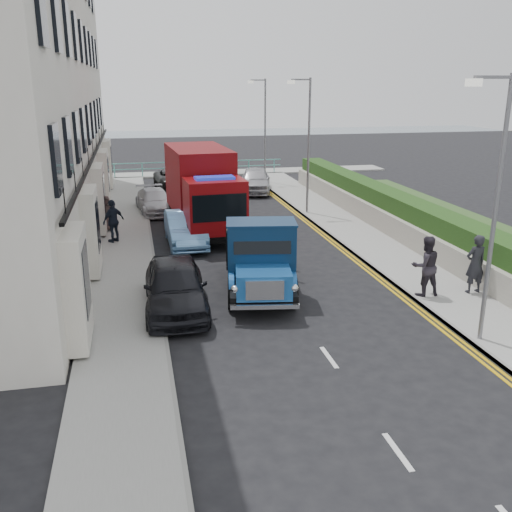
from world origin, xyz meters
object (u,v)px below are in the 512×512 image
Objects in this scene: lamp_near at (493,198)px; lamp_far at (263,125)px; bedford_lorry at (261,263)px; lamp_mid at (307,139)px; parked_car_front at (175,286)px; pedestrian_east_near at (475,264)px; red_lorry at (202,188)px.

lamp_far is at bearing 90.00° from lamp_near.
lamp_far is 22.22m from bedford_lorry.
lamp_mid reaches higher than parked_car_front.
lamp_near is at bearing 53.72° from pedestrian_east_near.
lamp_near is 14.92m from red_lorry.
red_lorry is 1.61× the size of parked_car_front.
red_lorry is at bearing -157.60° from lamp_mid.
red_lorry is at bearing 104.18° from bedford_lorry.
lamp_near is at bearing -32.98° from bedford_lorry.
lamp_mid is at bearing 58.78° from parked_car_front.
red_lorry reaches higher than parked_car_front.
lamp_far is 1.51× the size of parked_car_front.
lamp_near is 0.93× the size of red_lorry.
lamp_mid is at bearing -90.00° from lamp_far.
bedford_lorry is at bearing 11.97° from parked_car_front.
pedestrian_east_near reaches higher than parked_car_front.
lamp_mid and lamp_far have the same top height.
lamp_far is at bearing 90.00° from lamp_mid.
red_lorry is (-5.74, -2.37, -1.94)m from lamp_mid.
lamp_near is 4.74m from pedestrian_east_near.
pedestrian_east_near is (9.70, -0.80, 0.31)m from parked_car_front.
pedestrian_east_near is (1.92, -22.77, -2.89)m from lamp_far.
red_lorry reaches higher than bedford_lorry.
parked_car_front is at bearing -105.47° from red_lorry.
lamp_near and lamp_mid have the same top height.
lamp_mid reaches higher than pedestrian_east_near.
lamp_mid is at bearing 90.00° from lamp_near.
pedestrian_east_near is (1.92, -12.77, -2.89)m from lamp_mid.
lamp_near is 9.32m from parked_car_front.
parked_car_front is at bearing -10.19° from pedestrian_east_near.
bedford_lorry is 9.18m from red_lorry.
lamp_far reaches higher than bedford_lorry.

